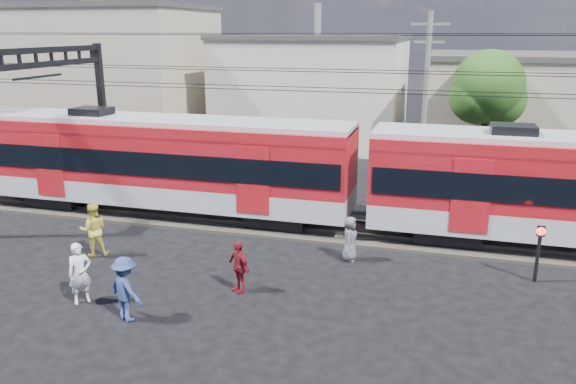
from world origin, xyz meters
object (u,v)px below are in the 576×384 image
object	(u,v)px
pedestrian_c	(126,289)
crossing_signal	(539,243)
commuter_train	(167,160)
pedestrian_a	(80,273)

from	to	relation	value
pedestrian_c	crossing_signal	world-z (taller)	crossing_signal
commuter_train	pedestrian_c	size ratio (longest dim) A/B	27.49
pedestrian_a	pedestrian_c	bearing A→B (deg)	-63.29
commuter_train	pedestrian_a	distance (m)	8.25
pedestrian_a	crossing_signal	world-z (taller)	crossing_signal
pedestrian_a	crossing_signal	distance (m)	13.86
commuter_train	pedestrian_a	size ratio (longest dim) A/B	27.67
commuter_train	pedestrian_c	xyz separation A→B (m)	(3.06, -8.59, -1.49)
pedestrian_c	pedestrian_a	bearing A→B (deg)	6.46
pedestrian_a	pedestrian_c	xyz separation A→B (m)	(1.82, -0.56, 0.01)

